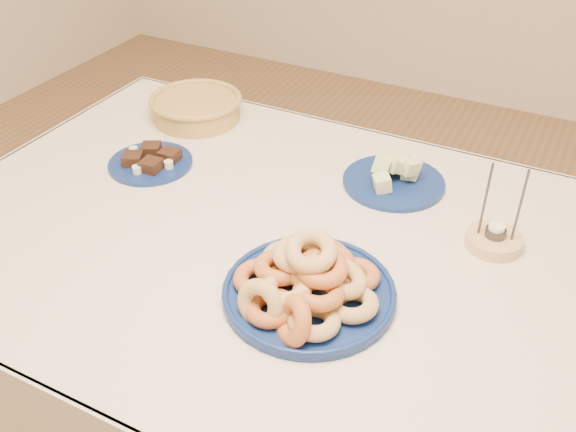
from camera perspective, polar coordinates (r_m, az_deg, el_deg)
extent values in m
cylinder|color=brown|center=(2.21, -10.84, 0.57)|extent=(0.06, 0.06, 0.72)
cube|color=silver|center=(1.40, 0.94, -2.60)|extent=(1.70, 1.10, 0.02)
cube|color=silver|center=(1.89, 8.37, 3.50)|extent=(1.70, 0.01, 0.28)
cube|color=silver|center=(1.94, -22.24, 1.72)|extent=(0.01, 1.10, 0.28)
cylinder|color=navy|center=(1.25, 1.88, -6.90)|extent=(0.42, 0.42, 0.02)
torus|color=navy|center=(1.25, 1.89, -6.60)|extent=(0.42, 0.42, 0.01)
torus|color=#B58A4B|center=(1.20, 5.77, -7.82)|extent=(0.11, 0.11, 0.04)
torus|color=#A25024|center=(1.26, 6.01, -5.25)|extent=(0.12, 0.12, 0.04)
torus|color=#A25024|center=(1.30, 3.34, -3.58)|extent=(0.12, 0.12, 0.03)
torus|color=#B58A4B|center=(1.30, -0.18, -3.72)|extent=(0.13, 0.13, 0.03)
torus|color=#A25024|center=(1.25, -2.66, -5.58)|extent=(0.13, 0.13, 0.04)
torus|color=#A25024|center=(1.19, -1.53, -8.17)|extent=(0.13, 0.13, 0.04)
torus|color=#B58A4B|center=(1.17, 2.33, -9.31)|extent=(0.10, 0.10, 0.04)
torus|color=#B58A4B|center=(1.21, 4.82, -5.54)|extent=(0.12, 0.11, 0.06)
torus|color=#A25024|center=(1.25, 3.76, -3.82)|extent=(0.13, 0.14, 0.05)
torus|color=#B58A4B|center=(1.26, 1.17, -3.38)|extent=(0.13, 0.13, 0.06)
torus|color=#A25024|center=(1.23, -0.79, -4.58)|extent=(0.13, 0.13, 0.04)
torus|color=#B58A4B|center=(1.19, -0.14, -6.43)|extent=(0.11, 0.11, 0.04)
torus|color=#A25024|center=(1.18, 2.73, -6.83)|extent=(0.14, 0.14, 0.04)
torus|color=#A25024|center=(1.18, 3.05, -4.64)|extent=(0.11, 0.12, 0.04)
torus|color=#B58A4B|center=(1.22, 0.89, -3.36)|extent=(0.13, 0.14, 0.04)
torus|color=#B58A4B|center=(1.18, 2.07, -3.12)|extent=(0.13, 0.13, 0.06)
torus|color=#B58A4B|center=(1.18, -2.45, -7.84)|extent=(0.10, 0.07, 0.10)
torus|color=#A25024|center=(1.15, 0.44, -9.32)|extent=(0.12, 0.11, 0.10)
cylinder|color=navy|center=(1.60, 9.36, 2.99)|extent=(0.32, 0.32, 0.01)
cube|color=#C5DA8A|center=(1.63, 9.45, 4.77)|extent=(0.05, 0.06, 0.05)
cube|color=#C5DA8A|center=(1.54, 8.37, 2.89)|extent=(0.06, 0.06, 0.05)
cube|color=#C5DA8A|center=(1.57, 10.14, 4.59)|extent=(0.05, 0.05, 0.05)
cube|color=#C5DA8A|center=(1.57, 9.49, 4.69)|extent=(0.06, 0.06, 0.05)
cube|color=#C5DA8A|center=(1.61, 8.40, 4.35)|extent=(0.05, 0.05, 0.04)
cube|color=#C5DA8A|center=(1.58, 9.10, 4.90)|extent=(0.05, 0.05, 0.05)
cube|color=#C5DA8A|center=(1.57, 10.79, 4.43)|extent=(0.06, 0.05, 0.05)
cube|color=#C5DA8A|center=(1.56, 8.34, 4.54)|extent=(0.05, 0.05, 0.05)
cube|color=#C5DA8A|center=(1.60, 10.78, 3.98)|extent=(0.05, 0.05, 0.05)
cube|color=#C5DA8A|center=(1.59, 9.81, 5.02)|extent=(0.06, 0.06, 0.05)
cylinder|color=navy|center=(1.69, -12.11, 4.62)|extent=(0.23, 0.23, 0.01)
cube|color=black|center=(1.68, -13.65, 4.95)|extent=(0.06, 0.06, 0.03)
cube|color=black|center=(1.65, -12.07, 4.44)|extent=(0.05, 0.05, 0.03)
cube|color=black|center=(1.72, -12.06, 5.82)|extent=(0.06, 0.06, 0.03)
cube|color=black|center=(1.68, -10.48, 5.33)|extent=(0.05, 0.05, 0.03)
cylinder|color=silver|center=(1.73, -13.56, 5.67)|extent=(0.02, 0.02, 0.02)
cylinder|color=silver|center=(1.64, -13.29, 4.03)|extent=(0.02, 0.02, 0.02)
cylinder|color=silver|center=(1.65, -10.56, 4.53)|extent=(0.02, 0.02, 0.02)
cylinder|color=olive|center=(1.89, -8.15, 9.37)|extent=(0.26, 0.26, 0.06)
torus|color=olive|center=(1.88, -8.23, 10.24)|extent=(0.28, 0.28, 0.02)
cylinder|color=tan|center=(1.44, 17.80, -2.12)|extent=(0.13, 0.13, 0.03)
cylinder|color=#3B3B40|center=(1.43, 17.97, -1.39)|extent=(0.05, 0.05, 0.02)
cylinder|color=white|center=(1.42, 18.07, -0.95)|extent=(0.04, 0.04, 0.01)
cylinder|color=#3B3B40|center=(1.38, 17.14, 1.43)|extent=(0.01, 0.01, 0.17)
cylinder|color=#3B3B40|center=(1.39, 19.93, 0.87)|extent=(0.01, 0.01, 0.17)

